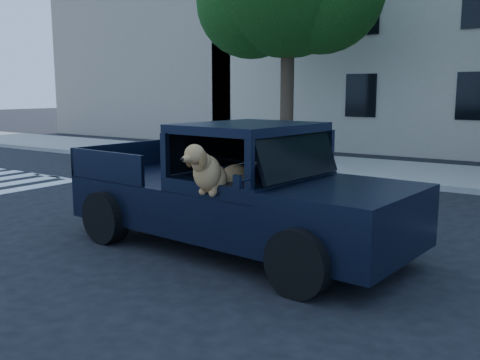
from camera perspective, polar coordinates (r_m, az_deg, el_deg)
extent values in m
plane|color=black|center=(7.81, -3.95, -8.17)|extent=(120.00, 120.00, 0.00)
cube|color=gray|center=(15.91, 16.89, 0.79)|extent=(60.00, 4.00, 0.15)
cylinder|color=#332619|center=(17.69, 5.03, 8.90)|extent=(0.44, 0.44, 4.40)
sphere|color=black|center=(18.27, 1.23, 18.40)|extent=(3.60, 3.60, 3.60)
cube|color=tan|center=(29.78, -7.34, 12.55)|extent=(12.00, 6.00, 8.00)
cube|color=black|center=(8.03, -0.47, -2.88)|extent=(5.49, 2.49, 0.68)
cube|color=black|center=(6.93, 11.77, -1.53)|extent=(1.70, 2.17, 0.16)
cube|color=black|center=(7.71, 1.00, 5.61)|extent=(1.75, 2.09, 0.12)
cube|color=black|center=(7.26, 6.18, 2.47)|extent=(0.41, 1.78, 0.58)
cube|color=black|center=(7.36, 0.03, -2.48)|extent=(0.61, 0.61, 0.39)
cube|color=black|center=(6.26, -0.28, -0.20)|extent=(0.11, 0.06, 0.16)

